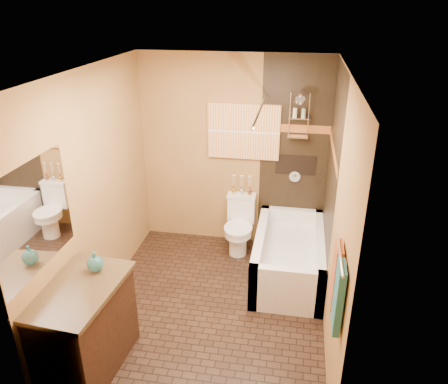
% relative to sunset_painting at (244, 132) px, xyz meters
% --- Properties ---
extents(floor, '(3.00, 3.00, 0.00)m').
position_rel_sunset_painting_xyz_m(floor, '(-0.13, -1.48, -1.55)').
color(floor, black).
rests_on(floor, ground).
extents(wall_left, '(0.02, 3.00, 2.50)m').
position_rel_sunset_painting_xyz_m(wall_left, '(-1.33, -1.48, -0.30)').
color(wall_left, '#AE7B43').
rests_on(wall_left, floor).
extents(wall_right, '(0.02, 3.00, 2.50)m').
position_rel_sunset_painting_xyz_m(wall_right, '(1.07, -1.48, -0.30)').
color(wall_right, '#AE7B43').
rests_on(wall_right, floor).
extents(wall_back, '(2.40, 0.02, 2.50)m').
position_rel_sunset_painting_xyz_m(wall_back, '(-0.13, 0.02, -0.30)').
color(wall_back, '#AE7B43').
rests_on(wall_back, floor).
extents(wall_front, '(2.40, 0.02, 2.50)m').
position_rel_sunset_painting_xyz_m(wall_front, '(-0.13, -2.98, -0.30)').
color(wall_front, '#AE7B43').
rests_on(wall_front, floor).
extents(ceiling, '(3.00, 3.00, 0.00)m').
position_rel_sunset_painting_xyz_m(ceiling, '(-0.13, -1.48, 0.95)').
color(ceiling, silver).
rests_on(ceiling, wall_back).
extents(alcove_tile_back, '(0.85, 0.01, 2.50)m').
position_rel_sunset_painting_xyz_m(alcove_tile_back, '(0.64, 0.01, -0.30)').
color(alcove_tile_back, black).
rests_on(alcove_tile_back, wall_back).
extents(alcove_tile_right, '(0.01, 1.50, 2.50)m').
position_rel_sunset_painting_xyz_m(alcove_tile_right, '(1.05, -0.73, -0.30)').
color(alcove_tile_right, black).
rests_on(alcove_tile_right, wall_right).
extents(mosaic_band_back, '(0.85, 0.01, 0.10)m').
position_rel_sunset_painting_xyz_m(mosaic_band_back, '(0.64, 0.00, 0.07)').
color(mosaic_band_back, '#91401A').
rests_on(mosaic_band_back, alcove_tile_back).
extents(mosaic_band_right, '(0.01, 1.50, 0.10)m').
position_rel_sunset_painting_xyz_m(mosaic_band_right, '(1.04, -0.73, 0.07)').
color(mosaic_band_right, '#91401A').
rests_on(mosaic_band_right, alcove_tile_right).
extents(alcove_niche, '(0.50, 0.01, 0.25)m').
position_rel_sunset_painting_xyz_m(alcove_niche, '(0.67, 0.01, -0.40)').
color(alcove_niche, black).
rests_on(alcove_niche, alcove_tile_back).
extents(shower_fixtures, '(0.24, 0.33, 1.16)m').
position_rel_sunset_painting_xyz_m(shower_fixtures, '(0.67, -0.10, 0.12)').
color(shower_fixtures, silver).
rests_on(shower_fixtures, floor).
extents(curtain_rod, '(0.03, 1.55, 0.03)m').
position_rel_sunset_painting_xyz_m(curtain_rod, '(0.27, -0.73, 0.47)').
color(curtain_rod, silver).
rests_on(curtain_rod, wall_back).
extents(towel_bar, '(0.02, 0.55, 0.02)m').
position_rel_sunset_painting_xyz_m(towel_bar, '(1.02, -2.53, -0.10)').
color(towel_bar, silver).
rests_on(towel_bar, wall_right).
extents(towel_teal, '(0.05, 0.22, 0.52)m').
position_rel_sunset_painting_xyz_m(towel_teal, '(1.03, -2.66, -0.37)').
color(towel_teal, '#20586A').
rests_on(towel_teal, towel_bar).
extents(towel_rust, '(0.05, 0.22, 0.52)m').
position_rel_sunset_painting_xyz_m(towel_rust, '(1.03, -2.40, -0.37)').
color(towel_rust, '#9C3C1C').
rests_on(towel_rust, towel_bar).
extents(sunset_painting, '(0.90, 0.04, 0.70)m').
position_rel_sunset_painting_xyz_m(sunset_painting, '(0.00, 0.00, 0.00)').
color(sunset_painting, orange).
rests_on(sunset_painting, wall_back).
extents(vanity_mirror, '(0.01, 1.00, 0.90)m').
position_rel_sunset_painting_xyz_m(vanity_mirror, '(-1.32, -2.48, -0.05)').
color(vanity_mirror, white).
rests_on(vanity_mirror, wall_left).
extents(bathtub, '(0.80, 1.50, 0.55)m').
position_rel_sunset_painting_xyz_m(bathtub, '(0.67, -0.73, -1.33)').
color(bathtub, white).
rests_on(bathtub, floor).
extents(toilet, '(0.37, 0.55, 0.73)m').
position_rel_sunset_painting_xyz_m(toilet, '(0.00, -0.25, -1.18)').
color(toilet, white).
rests_on(toilet, floor).
extents(vanity, '(0.67, 1.02, 0.86)m').
position_rel_sunset_painting_xyz_m(vanity, '(-1.06, -2.48, -1.12)').
color(vanity, black).
rests_on(vanity, floor).
extents(teal_bottle, '(0.17, 0.17, 0.23)m').
position_rel_sunset_painting_xyz_m(teal_bottle, '(-1.01, -2.22, -0.59)').
color(teal_bottle, '#256E71').
rests_on(teal_bottle, vanity).
extents(bud_vases, '(0.26, 0.06, 0.26)m').
position_rel_sunset_painting_xyz_m(bud_vases, '(0.00, -0.09, -0.68)').
color(bud_vases, gold).
rests_on(bud_vases, toilet).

